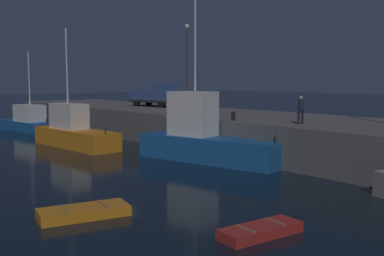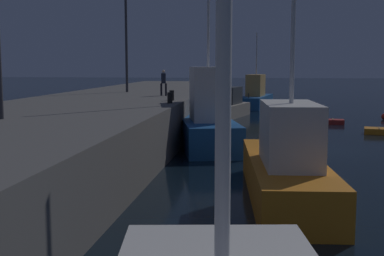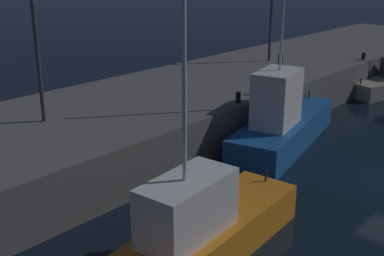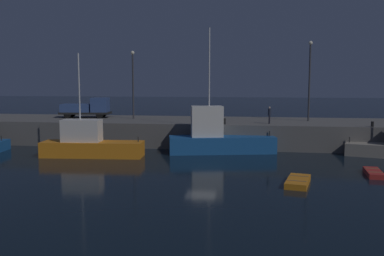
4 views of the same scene
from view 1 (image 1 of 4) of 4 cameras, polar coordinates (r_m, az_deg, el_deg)
name	(u,v)px [view 1 (image 1 of 4)]	position (r m, az deg, el deg)	size (l,w,h in m)	color
ground_plane	(109,172)	(27.43, -10.34, -5.39)	(320.00, 320.00, 0.00)	black
pier_quay	(263,133)	(35.65, 8.84, -0.62)	(75.12, 10.60, 2.62)	#5B5956
fishing_boat_blue	(74,132)	(38.12, -14.59, -0.48)	(9.58, 3.21, 9.59)	orange
fishing_boat_orange	(28,122)	(51.44, -19.85, 0.77)	(8.98, 3.78, 8.37)	#195193
fishing_trawler_green	(206,139)	(30.44, 1.72, -1.43)	(10.74, 5.05, 12.15)	#195193
dinghy_orange_near	(260,231)	(16.28, 8.57, -12.60)	(1.36, 3.19, 0.41)	#B22823
rowboat_white_mid	(84,212)	(18.68, -13.40, -10.20)	(2.09, 3.69, 0.44)	orange
lamp_post_west	(187,60)	(42.93, -0.62, 8.52)	(0.44, 0.44, 7.96)	#38383D
utility_truck	(157,95)	(48.12, -4.46, 4.10)	(6.31, 2.91, 2.43)	black
dockworker	(301,108)	(29.31, 13.46, 2.43)	(0.36, 0.47, 1.78)	black
bollard_central	(233,116)	(31.38, 5.20, 1.50)	(0.28, 0.28, 0.61)	black
bollard_east	(210,114)	(32.78, 2.21, 1.71)	(0.28, 0.28, 0.61)	black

